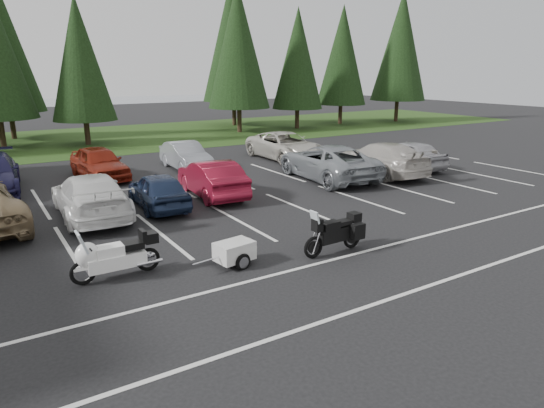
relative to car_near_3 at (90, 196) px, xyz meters
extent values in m
plane|color=black|center=(3.59, -4.09, -0.76)|extent=(120.00, 120.00, 0.00)
cube|color=#203A12|center=(3.59, 19.91, -0.75)|extent=(80.00, 16.00, 0.01)
cube|color=gray|center=(7.59, 50.91, -0.76)|extent=(70.00, 50.00, 0.02)
cube|color=silver|center=(3.59, -2.09, -0.75)|extent=(32.00, 16.00, 0.01)
cylinder|color=#332316|center=(-1.41, 18.81, 0.55)|extent=(0.36, 0.36, 2.62)
cylinder|color=#332316|center=(3.59, 17.51, 0.37)|extent=(0.36, 0.36, 2.26)
cone|color=black|center=(3.59, 17.51, 4.88)|extent=(4.14, 4.14, 7.99)
cylinder|color=#332316|center=(15.59, 18.01, 0.59)|extent=(0.36, 0.36, 2.69)
cone|color=black|center=(15.59, 18.01, 5.96)|extent=(4.93, 4.93, 9.52)
cylinder|color=#332316|center=(21.09, 17.71, 0.41)|extent=(0.36, 0.36, 2.33)
cone|color=black|center=(21.09, 17.71, 5.06)|extent=(4.27, 4.27, 8.24)
cylinder|color=#332316|center=(26.59, 18.51, 0.48)|extent=(0.36, 0.36, 2.47)
cone|color=black|center=(26.59, 18.51, 5.42)|extent=(4.53, 4.53, 8.76)
cylinder|color=#332316|center=(32.59, 17.21, 0.66)|extent=(0.36, 0.36, 2.83)
cone|color=black|center=(32.59, 17.21, 6.32)|extent=(5.19, 5.19, 10.03)
cylinder|color=#332316|center=(-0.41, 23.41, 0.60)|extent=(0.36, 0.36, 2.71)
cone|color=black|center=(-0.41, 23.41, 6.02)|extent=(4.97, 4.97, 9.61)
cylinder|color=#332316|center=(17.59, 22.71, 0.74)|extent=(0.36, 0.36, 3.00)
cone|color=black|center=(17.59, 22.71, 6.74)|extent=(5.50, 5.50, 10.62)
imported|color=white|center=(0.00, 0.00, 0.00)|extent=(2.32, 5.30, 1.52)
imported|color=#1B2744|center=(2.36, -0.14, -0.09)|extent=(1.82, 4.02, 1.34)
imported|color=maroon|center=(4.79, 0.39, -0.02)|extent=(1.92, 4.57, 1.47)
imported|color=gray|center=(10.73, 0.41, 0.05)|extent=(3.22, 6.03, 1.61)
imported|color=beige|center=(13.57, -0.17, 0.02)|extent=(2.62, 5.56, 1.57)
imported|color=#A1A0A4|center=(15.84, 0.16, -0.03)|extent=(2.04, 4.42, 1.47)
imported|color=maroon|center=(1.70, 6.09, 0.00)|extent=(2.15, 4.56, 1.51)
imported|color=gray|center=(5.99, 6.04, -0.07)|extent=(1.60, 4.25, 1.39)
imported|color=beige|center=(11.89, 5.72, 0.00)|extent=(2.60, 5.52, 1.53)
camera|label=1|loc=(-3.28, -17.05, 4.22)|focal=32.00mm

